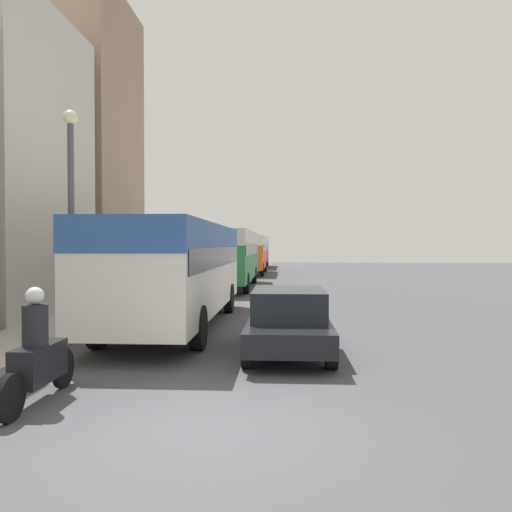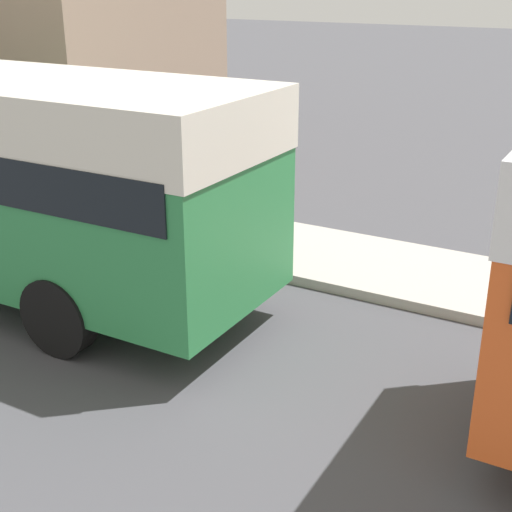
{
  "view_description": "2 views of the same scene",
  "coord_description": "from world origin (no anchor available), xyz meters",
  "views": [
    {
      "loc": [
        1.02,
        -6.28,
        2.34
      ],
      "look_at": [
        -0.97,
        29.06,
        1.55
      ],
      "focal_mm": 35.0,
      "sensor_mm": 36.0,
      "label": 1
    },
    {
      "loc": [
        4.69,
        29.66,
        4.31
      ],
      "look_at": [
        -1.64,
        26.09,
        1.42
      ],
      "focal_mm": 50.0,
      "sensor_mm": 36.0,
      "label": 2
    }
  ],
  "objects": []
}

